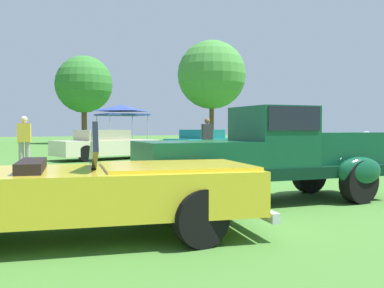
% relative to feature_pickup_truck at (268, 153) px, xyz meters
% --- Properties ---
extents(ground_plane, '(120.00, 120.00, 0.00)m').
position_rel_feature_pickup_truck_xyz_m(ground_plane, '(0.28, 0.29, -0.87)').
color(ground_plane, '#42752D').
extents(feature_pickup_truck, '(4.80, 2.33, 1.70)m').
position_rel_feature_pickup_truck_xyz_m(feature_pickup_truck, '(0.00, 0.00, 0.00)').
color(feature_pickup_truck, black).
rests_on(feature_pickup_truck, ground_plane).
extents(neighbor_convertible, '(4.84, 2.81, 1.40)m').
position_rel_feature_pickup_truck_xyz_m(neighbor_convertible, '(-3.66, -0.98, -0.29)').
color(neighbor_convertible, yellow).
rests_on(neighbor_convertible, ground_plane).
extents(show_car_cream, '(4.47, 2.36, 1.22)m').
position_rel_feature_pickup_truck_xyz_m(show_car_cream, '(1.05, 11.73, -0.27)').
color(show_car_cream, beige).
rests_on(show_car_cream, ground_plane).
extents(show_car_teal, '(4.15, 2.65, 1.22)m').
position_rel_feature_pickup_truck_xyz_m(show_car_teal, '(6.20, 12.30, -0.27)').
color(show_car_teal, teal).
rests_on(show_car_teal, ground_plane).
extents(show_car_burgundy, '(4.70, 2.49, 1.22)m').
position_rel_feature_pickup_truck_xyz_m(show_car_burgundy, '(11.29, 11.32, -0.27)').
color(show_car_burgundy, maroon).
rests_on(show_car_burgundy, ground_plane).
extents(spectator_near_truck, '(0.44, 0.32, 1.69)m').
position_rel_feature_pickup_truck_xyz_m(spectator_near_truck, '(4.07, 8.62, 0.04)').
color(spectator_near_truck, '#7F7056').
rests_on(spectator_near_truck, ground_plane).
extents(spectator_between_cars, '(0.46, 0.35, 1.69)m').
position_rel_feature_pickup_truck_xyz_m(spectator_between_cars, '(-2.62, 8.92, 0.04)').
color(spectator_between_cars, '#9E998E').
rests_on(spectator_between_cars, ground_plane).
extents(canopy_tent_center_field, '(2.68, 2.68, 2.71)m').
position_rel_feature_pickup_truck_xyz_m(canopy_tent_center_field, '(5.07, 20.27, 1.55)').
color(canopy_tent_center_field, '#B7B7BC').
rests_on(canopy_tent_center_field, ground_plane).
extents(treeline_mid_left, '(4.64, 4.64, 7.15)m').
position_rel_feature_pickup_truck_xyz_m(treeline_mid_left, '(5.72, 30.34, 3.94)').
color(treeline_mid_left, brown).
rests_on(treeline_mid_left, ground_plane).
extents(treeline_center, '(6.55, 6.55, 9.63)m').
position_rel_feature_pickup_truck_xyz_m(treeline_center, '(18.24, 30.65, 5.47)').
color(treeline_center, brown).
rests_on(treeline_center, ground_plane).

